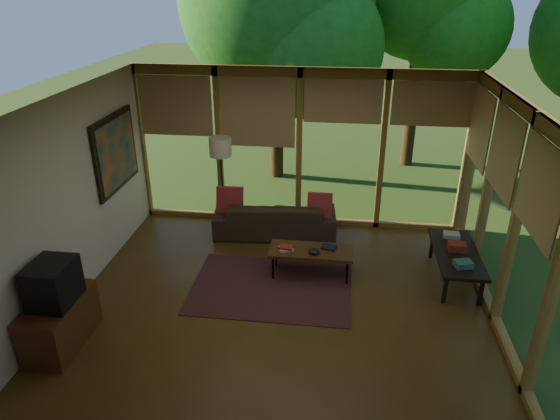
# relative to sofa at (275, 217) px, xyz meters

# --- Properties ---
(floor) EXTENTS (5.50, 5.50, 0.00)m
(floor) POSITION_rel_sofa_xyz_m (0.35, -2.00, -0.30)
(floor) COLOR brown
(floor) RESTS_ON ground
(ceiling) EXTENTS (5.50, 5.50, 0.00)m
(ceiling) POSITION_rel_sofa_xyz_m (0.35, -2.00, 2.40)
(ceiling) COLOR silver
(ceiling) RESTS_ON ground
(wall_left) EXTENTS (0.04, 5.00, 2.70)m
(wall_left) POSITION_rel_sofa_xyz_m (-2.40, -2.00, 1.05)
(wall_left) COLOR silver
(wall_left) RESTS_ON ground
(wall_front) EXTENTS (5.50, 0.04, 2.70)m
(wall_front) POSITION_rel_sofa_xyz_m (0.35, -4.50, 1.05)
(wall_front) COLOR silver
(wall_front) RESTS_ON ground
(window_wall_back) EXTENTS (5.50, 0.12, 2.70)m
(window_wall_back) POSITION_rel_sofa_xyz_m (0.35, 0.50, 1.05)
(window_wall_back) COLOR olive
(window_wall_back) RESTS_ON ground
(window_wall_right) EXTENTS (0.12, 5.00, 2.70)m
(window_wall_right) POSITION_rel_sofa_xyz_m (3.10, -2.00, 1.05)
(window_wall_right) COLOR olive
(window_wall_right) RESTS_ON ground
(tree_nw) EXTENTS (3.78, 3.78, 5.42)m
(tree_nw) POSITION_rel_sofa_xyz_m (-0.33, 2.79, 3.22)
(tree_nw) COLOR #372714
(tree_nw) RESTS_ON ground
(rug) EXTENTS (2.23, 1.58, 0.01)m
(rug) POSITION_rel_sofa_xyz_m (0.17, -1.64, -0.29)
(rug) COLOR maroon
(rug) RESTS_ON floor
(sofa) EXTENTS (2.09, 0.98, 0.59)m
(sofa) POSITION_rel_sofa_xyz_m (0.00, 0.00, 0.00)
(sofa) COLOR #36281B
(sofa) RESTS_ON floor
(pillow_left) EXTENTS (0.43, 0.23, 0.45)m
(pillow_left) POSITION_rel_sofa_xyz_m (-0.75, -0.05, 0.30)
(pillow_left) COLOR maroon
(pillow_left) RESTS_ON sofa
(pillow_right) EXTENTS (0.40, 0.21, 0.42)m
(pillow_right) POSITION_rel_sofa_xyz_m (0.75, -0.05, 0.28)
(pillow_right) COLOR maroon
(pillow_right) RESTS_ON sofa
(ct_book_lower) EXTENTS (0.24, 0.20, 0.03)m
(ct_book_lower) POSITION_rel_sofa_xyz_m (0.34, -1.29, 0.14)
(ct_book_lower) COLOR #B4AEA3
(ct_book_lower) RESTS_ON coffee_table
(ct_book_upper) EXTENTS (0.20, 0.16, 0.03)m
(ct_book_upper) POSITION_rel_sofa_xyz_m (0.34, -1.29, 0.17)
(ct_book_upper) COLOR maroon
(ct_book_upper) RESTS_ON coffee_table
(ct_book_side) EXTENTS (0.23, 0.20, 0.03)m
(ct_book_side) POSITION_rel_sofa_xyz_m (0.94, -1.16, 0.14)
(ct_book_side) COLOR black
(ct_book_side) RESTS_ON coffee_table
(ct_bowl) EXTENTS (0.16, 0.16, 0.07)m
(ct_bowl) POSITION_rel_sofa_xyz_m (0.74, -1.34, 0.16)
(ct_bowl) COLOR black
(ct_bowl) RESTS_ON coffee_table
(media_cabinet) EXTENTS (0.50, 1.00, 0.60)m
(media_cabinet) POSITION_rel_sofa_xyz_m (-2.12, -3.11, 0.00)
(media_cabinet) COLOR #512F16
(media_cabinet) RESTS_ON floor
(television) EXTENTS (0.45, 0.55, 0.50)m
(television) POSITION_rel_sofa_xyz_m (-2.10, -3.11, 0.55)
(television) COLOR black
(television) RESTS_ON media_cabinet
(console_book_a) EXTENTS (0.27, 0.22, 0.08)m
(console_book_a) POSITION_rel_sofa_xyz_m (2.75, -1.50, 0.20)
(console_book_a) COLOR #376157
(console_book_a) RESTS_ON side_console
(console_book_b) EXTENTS (0.25, 0.19, 0.11)m
(console_book_b) POSITION_rel_sofa_xyz_m (2.75, -1.05, 0.21)
(console_book_b) COLOR maroon
(console_book_b) RESTS_ON side_console
(console_book_c) EXTENTS (0.24, 0.18, 0.06)m
(console_book_c) POSITION_rel_sofa_xyz_m (2.75, -0.65, 0.19)
(console_book_c) COLOR #B4AEA3
(console_book_c) RESTS_ON side_console
(floor_lamp) EXTENTS (0.36, 0.36, 1.65)m
(floor_lamp) POSITION_rel_sofa_xyz_m (-0.88, 0.01, 1.11)
(floor_lamp) COLOR black
(floor_lamp) RESTS_ON floor
(coffee_table) EXTENTS (1.20, 0.50, 0.43)m
(coffee_table) POSITION_rel_sofa_xyz_m (0.69, -1.24, 0.09)
(coffee_table) COLOR #512F16
(coffee_table) RESTS_ON floor
(side_console) EXTENTS (0.60, 1.40, 0.46)m
(side_console) POSITION_rel_sofa_xyz_m (2.75, -1.10, 0.11)
(side_console) COLOR black
(side_console) RESTS_ON floor
(wall_painting) EXTENTS (0.06, 1.35, 1.15)m
(wall_painting) POSITION_rel_sofa_xyz_m (-2.37, -0.60, 1.25)
(wall_painting) COLOR black
(wall_painting) RESTS_ON wall_left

